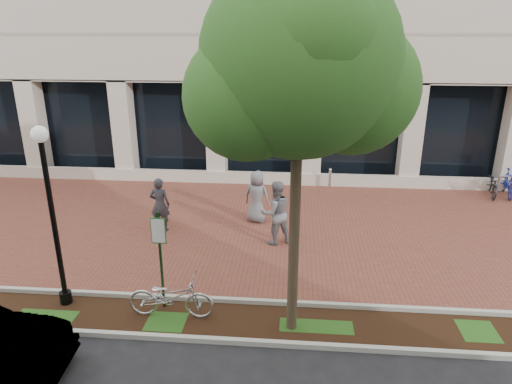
# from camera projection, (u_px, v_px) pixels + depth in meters

# --- Properties ---
(ground) EXTENTS (120.00, 120.00, 0.00)m
(ground) POSITION_uv_depth(u_px,v_px,m) (253.00, 227.00, 15.10)
(ground) COLOR black
(ground) RESTS_ON ground
(brick_plaza) EXTENTS (40.00, 9.00, 0.01)m
(brick_plaza) POSITION_uv_depth(u_px,v_px,m) (253.00, 226.00, 15.10)
(brick_plaza) COLOR brown
(brick_plaza) RESTS_ON ground
(planting_strip) EXTENTS (40.00, 1.50, 0.01)m
(planting_strip) POSITION_uv_depth(u_px,v_px,m) (231.00, 321.00, 10.17)
(planting_strip) COLOR black
(planting_strip) RESTS_ON ground
(curb_plaza_side) EXTENTS (40.00, 0.12, 0.12)m
(curb_plaza_side) POSITION_uv_depth(u_px,v_px,m) (236.00, 301.00, 10.86)
(curb_plaza_side) COLOR #A6A79D
(curb_plaza_side) RESTS_ON ground
(curb_street_side) EXTENTS (40.00, 0.12, 0.12)m
(curb_street_side) POSITION_uv_depth(u_px,v_px,m) (226.00, 341.00, 9.45)
(curb_street_side) COLOR #A6A79D
(curb_street_side) RESTS_ON ground
(parking_sign) EXTENTS (0.34, 0.07, 2.40)m
(parking_sign) POSITION_uv_depth(u_px,v_px,m) (160.00, 248.00, 10.20)
(parking_sign) COLOR #143918
(parking_sign) RESTS_ON ground
(lamppost) EXTENTS (0.36, 0.36, 4.27)m
(lamppost) POSITION_uv_depth(u_px,v_px,m) (52.00, 209.00, 10.07)
(lamppost) COLOR black
(lamppost) RESTS_ON ground
(street_tree) EXTENTS (4.32, 3.60, 7.46)m
(street_tree) POSITION_uv_depth(u_px,v_px,m) (302.00, 72.00, 8.19)
(street_tree) COLOR #4A3C2A
(street_tree) RESTS_ON ground
(locked_bicycle) EXTENTS (1.95, 0.68, 1.03)m
(locked_bicycle) POSITION_uv_depth(u_px,v_px,m) (171.00, 297.00, 10.20)
(locked_bicycle) COLOR #B9B9BD
(locked_bicycle) RESTS_ON ground
(pedestrian_left) EXTENTS (0.67, 0.46, 1.78)m
(pedestrian_left) POSITION_uv_depth(u_px,v_px,m) (160.00, 205.00, 14.55)
(pedestrian_left) COLOR #2D2D33
(pedestrian_left) RESTS_ON ground
(pedestrian_mid) EXTENTS (1.19, 1.09, 1.98)m
(pedestrian_mid) POSITION_uv_depth(u_px,v_px,m) (275.00, 213.00, 13.64)
(pedestrian_mid) COLOR slate
(pedestrian_mid) RESTS_ON ground
(pedestrian_right) EXTENTS (0.99, 0.78, 1.79)m
(pedestrian_right) POSITION_uv_depth(u_px,v_px,m) (257.00, 197.00, 15.23)
(pedestrian_right) COLOR slate
(pedestrian_right) RESTS_ON ground
(bollard) EXTENTS (0.12, 0.12, 0.90)m
(bollard) POSITION_uv_depth(u_px,v_px,m) (330.00, 179.00, 18.48)
(bollard) COLOR silver
(bollard) RESTS_ON ground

